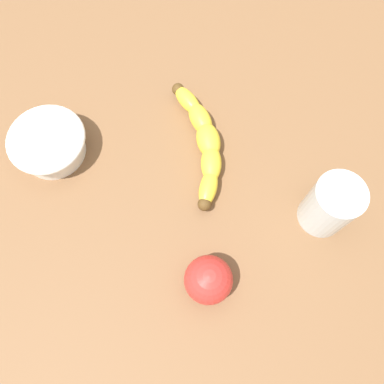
{
  "coord_description": "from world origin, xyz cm",
  "views": [
    {
      "loc": [
        -10.97,
        -25.59,
        62.18
      ],
      "look_at": [
        -1.82,
        -5.7,
        5.0
      ],
      "focal_mm": 36.06,
      "sensor_mm": 36.0,
      "label": 1
    }
  ],
  "objects": [
    {
      "name": "apple_fruit",
      "position": [
        -5.53,
        -19.37,
        6.53
      ],
      "size": [
        7.05,
        7.05,
        7.05
      ],
      "primitive_type": "sphere",
      "color": "red",
      "rests_on": "wooden_tabletop"
    },
    {
      "name": "smoothie_glass",
      "position": [
        15.49,
        -17.3,
        7.87
      ],
      "size": [
        7.37,
        7.37,
        10.06
      ],
      "color": "silver",
      "rests_on": "wooden_tabletop"
    },
    {
      "name": "ceramic_bowl",
      "position": [
        -19.76,
        11.55,
        6.04
      ],
      "size": [
        12.73,
        12.73,
        5.09
      ],
      "color": "white",
      "rests_on": "wooden_tabletop"
    },
    {
      "name": "wooden_tabletop",
      "position": [
        0.0,
        0.0,
        1.5
      ],
      "size": [
        120.0,
        120.0,
        3.0
      ],
      "primitive_type": "cube",
      "color": "brown",
      "rests_on": "ground"
    },
    {
      "name": "banana",
      "position": [
        3.73,
        1.84,
        4.97
      ],
      "size": [
        9.46,
        23.66,
        3.94
      ],
      "rotation": [
        0.0,
        0.0,
        1.34
      ],
      "color": "yellow",
      "rests_on": "wooden_tabletop"
    }
  ]
}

